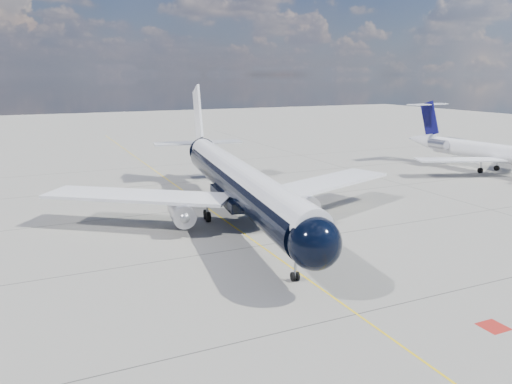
# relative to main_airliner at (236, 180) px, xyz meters

# --- Properties ---
(ground) EXTENTS (320.00, 320.00, 0.00)m
(ground) POSITION_rel_main_airliner_xyz_m (-1.39, 10.73, -4.40)
(ground) COLOR gray
(ground) RESTS_ON ground
(taxiway_centerline) EXTENTS (0.16, 160.00, 0.01)m
(taxiway_centerline) POSITION_rel_main_airliner_xyz_m (-1.39, 5.73, -4.39)
(taxiway_centerline) COLOR yellow
(taxiway_centerline) RESTS_ON ground
(red_marking) EXTENTS (1.60, 1.60, 0.01)m
(red_marking) POSITION_rel_main_airliner_xyz_m (5.41, -29.27, -4.39)
(red_marking) COLOR maroon
(red_marking) RESTS_ON ground
(main_airliner) EXTENTS (39.93, 48.97, 14.16)m
(main_airliner) POSITION_rel_main_airliner_xyz_m (0.00, 0.00, 0.00)
(main_airliner) COLOR black
(main_airliner) RESTS_ON ground
(regional_jet) EXTENTS (28.09, 32.42, 10.97)m
(regional_jet) POSITION_rel_main_airliner_xyz_m (47.75, 8.80, -0.93)
(regional_jet) COLOR white
(regional_jet) RESTS_ON ground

